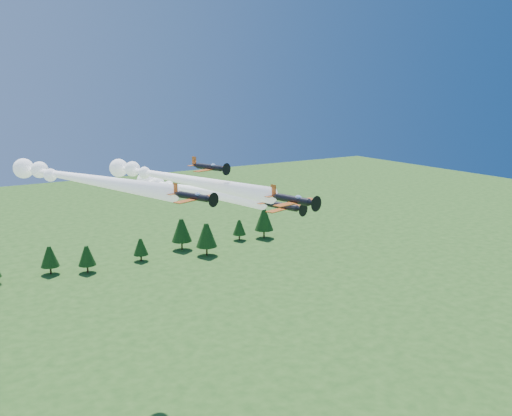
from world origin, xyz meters
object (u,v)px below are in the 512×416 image
plane_left (77,178)px  plane_slot (210,167)px  plane_lead (173,177)px  plane_right (188,189)px

plane_left → plane_slot: (16.76, -15.90, 2.36)m
plane_left → plane_slot: 23.22m
plane_left → plane_lead: bearing=-23.9°
plane_lead → plane_right: plane_lead is taller
plane_right → plane_left: bearing=172.0°
plane_lead → plane_right: 7.31m
plane_lead → plane_slot: (-0.09, -14.55, 3.62)m
plane_slot → plane_right: bearing=56.4°
plane_right → plane_slot: size_ratio=5.44×
plane_lead → plane_slot: 14.99m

